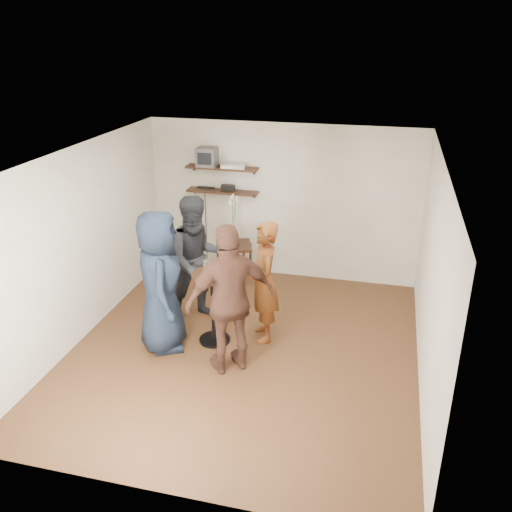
# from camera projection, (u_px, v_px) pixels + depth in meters

# --- Properties ---
(room) EXTENTS (4.58, 5.08, 2.68)m
(room) POSITION_uv_depth(u_px,v_px,m) (243.00, 261.00, 6.72)
(room) COLOR #452A16
(room) RESTS_ON ground
(shelf_upper) EXTENTS (1.20, 0.25, 0.04)m
(shelf_upper) POSITION_uv_depth(u_px,v_px,m) (222.00, 168.00, 8.85)
(shelf_upper) COLOR black
(shelf_upper) RESTS_ON room
(shelf_lower) EXTENTS (1.20, 0.25, 0.04)m
(shelf_lower) POSITION_uv_depth(u_px,v_px,m) (222.00, 191.00, 9.00)
(shelf_lower) COLOR black
(shelf_lower) RESTS_ON room
(crt_monitor) EXTENTS (0.32, 0.30, 0.30)m
(crt_monitor) POSITION_uv_depth(u_px,v_px,m) (207.00, 157.00, 8.84)
(crt_monitor) COLOR #59595B
(crt_monitor) RESTS_ON shelf_upper
(dvd_deck) EXTENTS (0.40, 0.24, 0.06)m
(dvd_deck) POSITION_uv_depth(u_px,v_px,m) (235.00, 166.00, 8.78)
(dvd_deck) COLOR silver
(dvd_deck) RESTS_ON shelf_upper
(radio) EXTENTS (0.22, 0.10, 0.10)m
(radio) POSITION_uv_depth(u_px,v_px,m) (228.00, 188.00, 8.96)
(radio) COLOR black
(radio) RESTS_ON shelf_lower
(power_strip) EXTENTS (0.30, 0.05, 0.03)m
(power_strip) POSITION_uv_depth(u_px,v_px,m) (206.00, 187.00, 9.10)
(power_strip) COLOR black
(power_strip) RESTS_ON shelf_lower
(side_table) EXTENTS (0.70, 0.70, 0.65)m
(side_table) POSITION_uv_depth(u_px,v_px,m) (235.00, 250.00, 9.01)
(side_table) COLOR black
(side_table) RESTS_ON room
(vase_lilies) EXTENTS (0.19, 0.19, 0.92)m
(vase_lilies) POSITION_uv_depth(u_px,v_px,m) (234.00, 228.00, 8.85)
(vase_lilies) COLOR white
(vase_lilies) RESTS_ON side_table
(drinks_table) EXTENTS (0.55, 0.55, 1.01)m
(drinks_table) POSITION_uv_depth(u_px,v_px,m) (213.00, 299.00, 7.20)
(drinks_table) COLOR black
(drinks_table) RESTS_ON room
(wine_glass_fl) EXTENTS (0.06, 0.06, 0.19)m
(wine_glass_fl) POSITION_uv_depth(u_px,v_px,m) (206.00, 265.00, 7.00)
(wine_glass_fl) COLOR silver
(wine_glass_fl) RESTS_ON drinks_table
(wine_glass_fr) EXTENTS (0.07, 0.07, 0.21)m
(wine_glass_fr) POSITION_uv_depth(u_px,v_px,m) (217.00, 266.00, 6.96)
(wine_glass_fr) COLOR silver
(wine_glass_fr) RESTS_ON drinks_table
(wine_glass_bl) EXTENTS (0.06, 0.06, 0.19)m
(wine_glass_bl) POSITION_uv_depth(u_px,v_px,m) (213.00, 263.00, 7.07)
(wine_glass_bl) COLOR silver
(wine_glass_bl) RESTS_ON drinks_table
(wine_glass_br) EXTENTS (0.07, 0.07, 0.20)m
(wine_glass_br) POSITION_uv_depth(u_px,v_px,m) (214.00, 265.00, 7.01)
(wine_glass_br) COLOR silver
(wine_glass_br) RESTS_ON drinks_table
(person_plaid) EXTENTS (0.60, 0.72, 1.69)m
(person_plaid) POSITION_uv_depth(u_px,v_px,m) (264.00, 282.00, 7.21)
(person_plaid) COLOR red
(person_plaid) RESTS_ON room
(person_dark) EXTENTS (1.15, 1.11, 1.87)m
(person_dark) POSITION_uv_depth(u_px,v_px,m) (198.00, 260.00, 7.67)
(person_dark) COLOR black
(person_dark) RESTS_ON room
(person_navy) EXTENTS (0.94, 1.10, 1.92)m
(person_navy) POSITION_uv_depth(u_px,v_px,m) (160.00, 282.00, 6.97)
(person_navy) COLOR #162031
(person_navy) RESTS_ON room
(person_brown) EXTENTS (1.19, 1.05, 1.92)m
(person_brown) POSITION_uv_depth(u_px,v_px,m) (231.00, 300.00, 6.50)
(person_brown) COLOR #48291F
(person_brown) RESTS_ON room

